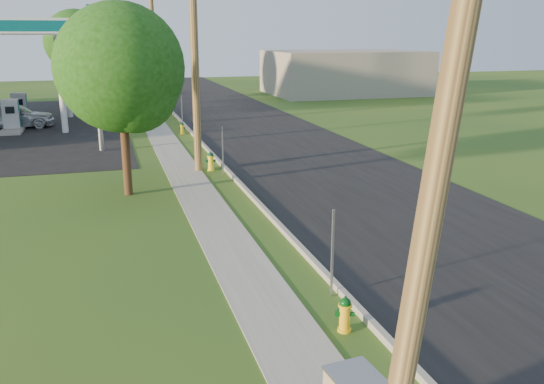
% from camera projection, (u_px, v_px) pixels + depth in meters
% --- Properties ---
extents(road, '(8.00, 120.00, 0.02)m').
position_uv_depth(road, '(384.00, 207.00, 19.20)').
color(road, black).
rests_on(road, ground).
extents(curb, '(0.15, 120.00, 0.15)m').
position_uv_depth(curb, '(269.00, 215.00, 18.10)').
color(curb, gray).
rests_on(curb, ground).
extents(sidewalk, '(1.50, 120.00, 0.03)m').
position_uv_depth(sidewalk, '(215.00, 222.00, 17.64)').
color(sidewalk, gray).
rests_on(sidewalk, ground).
extents(utility_pole_near, '(1.40, 0.32, 9.48)m').
position_uv_depth(utility_pole_near, '(448.00, 108.00, 6.36)').
color(utility_pole_near, brown).
rests_on(utility_pole_near, ground).
extents(utility_pole_mid, '(1.40, 0.32, 9.80)m').
position_uv_depth(utility_pole_mid, '(195.00, 50.00, 22.98)').
color(utility_pole_mid, brown).
rests_on(utility_pole_mid, ground).
extents(utility_pole_far, '(1.40, 0.32, 9.50)m').
position_uv_depth(utility_pole_far, '(154.00, 45.00, 39.67)').
color(utility_pole_far, brown).
rests_on(utility_pole_far, ground).
extents(sign_post_near, '(0.05, 0.04, 2.00)m').
position_uv_depth(sign_post_near, '(332.00, 254.00, 12.42)').
color(sign_post_near, gray).
rests_on(sign_post_near, ground).
extents(sign_post_mid, '(0.05, 0.04, 2.00)m').
position_uv_depth(sign_post_mid, '(223.00, 151.00, 23.33)').
color(sign_post_mid, gray).
rests_on(sign_post_mid, ground).
extents(sign_post_far, '(0.05, 0.04, 2.00)m').
position_uv_depth(sign_post_far, '(182.00, 112.00, 34.62)').
color(sign_post_far, gray).
rests_on(sign_post_far, ground).
extents(fuel_pump_ne, '(1.20, 3.20, 1.90)m').
position_uv_depth(fuel_pump_ne, '(12.00, 119.00, 33.72)').
color(fuel_pump_ne, gray).
rests_on(fuel_pump_ne, ground).
extents(fuel_pump_se, '(1.20, 3.20, 1.90)m').
position_uv_depth(fuel_pump_se, '(20.00, 111.00, 37.42)').
color(fuel_pump_se, gray).
rests_on(fuel_pump_se, ground).
extents(price_pylon, '(0.34, 2.04, 6.85)m').
position_uv_depth(price_pylon, '(93.00, 37.00, 26.88)').
color(price_pylon, gray).
rests_on(price_pylon, ground).
extents(distant_building, '(14.00, 10.00, 4.00)m').
position_uv_depth(distant_building, '(344.00, 72.00, 54.70)').
color(distant_building, gray).
rests_on(distant_building, ground).
extents(tree_verge, '(4.40, 4.40, 6.67)m').
position_uv_depth(tree_verge, '(123.00, 73.00, 19.51)').
color(tree_verge, '#362316').
rests_on(tree_verge, ground).
extents(tree_lot, '(4.92, 4.92, 7.46)m').
position_uv_depth(tree_lot, '(77.00, 44.00, 45.16)').
color(tree_lot, '#362316').
rests_on(tree_lot, ground).
extents(hydrant_near, '(0.38, 0.34, 0.74)m').
position_uv_depth(hydrant_near, '(345.00, 314.00, 11.11)').
color(hydrant_near, yellow).
rests_on(hydrant_near, ground).
extents(hydrant_mid, '(0.42, 0.38, 0.82)m').
position_uv_depth(hydrant_mid, '(211.00, 161.00, 24.22)').
color(hydrant_mid, yellow).
rests_on(hydrant_mid, ground).
extents(hydrant_far, '(0.36, 0.32, 0.69)m').
position_uv_depth(hydrant_far, '(182.00, 128.00, 33.02)').
color(hydrant_far, yellow).
rests_on(hydrant_far, ground).
extents(car_silver, '(4.57, 1.89, 1.55)m').
position_uv_depth(car_silver, '(14.00, 116.00, 34.93)').
color(car_silver, silver).
rests_on(car_silver, ground).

